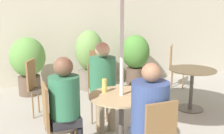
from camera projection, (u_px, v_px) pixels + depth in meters
storefront_wall at (78, 17)px, 5.80m from camera, size 10.00×0.06×3.00m
cafe_table_near at (121, 109)px, 3.09m from camera, size 0.77×0.77×0.70m
cafe_table_far at (192, 79)px, 4.39m from camera, size 0.77×0.77×0.70m
bistro_chair_0 at (100, 89)px, 3.81m from camera, size 0.36×0.37×0.91m
bistro_chair_1 at (53, 118)px, 2.80m from camera, size 0.37×0.36×0.91m
bistro_chair_3 at (36, 83)px, 4.11m from camera, size 0.41×0.39×0.91m
bistro_chair_4 at (98, 70)px, 5.00m from camera, size 0.36×0.36×0.91m
bistro_chair_5 at (174, 62)px, 5.67m from camera, size 0.42×0.41×0.91m
seated_person_0 at (103, 79)px, 3.64m from camera, size 0.36×0.38×1.24m
seated_person_1 at (66, 101)px, 2.82m from camera, size 0.35×0.33×1.20m
seated_person_2 at (149, 115)px, 2.46m from camera, size 0.35×0.37×1.22m
beer_glass_0 at (135, 94)px, 2.85m from camera, size 0.06×0.06×0.16m
beer_glass_1 at (104, 85)px, 3.15m from camera, size 0.06×0.06×0.17m
potted_plant_0 at (28, 62)px, 5.13m from camera, size 0.68×0.68×1.15m
potted_plant_1 at (90, 58)px, 5.52m from camera, size 0.59×0.59×1.25m
potted_plant_2 at (135, 56)px, 5.90m from camera, size 0.63×0.63×1.11m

